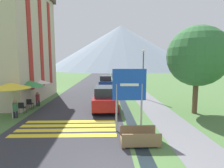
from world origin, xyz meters
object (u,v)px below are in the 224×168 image
at_px(road_sign, 129,91).
at_px(cafe_umbrella_rear_white, 38,81).
at_px(tree_by_path, 197,56).
at_px(person_standing_terrace, 20,99).
at_px(person_seated_near, 38,98).
at_px(hotel_building, 9,36).
at_px(cafe_umbrella_middle_green, 30,83).
at_px(cafe_chair_middle, 30,103).
at_px(parked_car_far, 106,82).
at_px(person_seated_far, 15,108).
at_px(footbridge, 139,138).
at_px(cafe_chair_near_right, 22,107).
at_px(cafe_chair_far_left, 31,100).
at_px(cafe_umbrella_front_yellow, 11,86).
at_px(streetlamp, 143,70).
at_px(parked_car_near, 105,98).

bearing_deg(road_sign, cafe_umbrella_rear_white, 135.49).
bearing_deg(tree_by_path, person_standing_terrace, 177.30).
bearing_deg(road_sign, person_seated_near, 141.17).
bearing_deg(hotel_building, cafe_umbrella_middle_green, -45.69).
distance_m(cafe_chair_middle, cafe_umbrella_rear_white, 3.36).
bearing_deg(parked_car_far, cafe_umbrella_middle_green, -117.68).
bearing_deg(person_seated_far, footbridge, -27.38).
relative_size(hotel_building, cafe_umbrella_middle_green, 5.05).
xyz_separation_m(road_sign, cafe_chair_near_right, (-7.24, 3.33, -1.67)).
xyz_separation_m(road_sign, footbridge, (0.30, -1.48, -1.96)).
bearing_deg(person_standing_terrace, cafe_chair_far_left, 92.90).
bearing_deg(person_seated_far, cafe_umbrella_front_yellow, -135.17).
bearing_deg(streetlamp, person_seated_near, -162.40).
distance_m(hotel_building, footbridge, 15.40).
bearing_deg(tree_by_path, streetlamp, 116.07).
xyz_separation_m(parked_car_near, cafe_chair_near_right, (-5.94, -1.07, -0.40)).
bearing_deg(cafe_umbrella_rear_white, person_standing_terrace, -88.65).
bearing_deg(road_sign, parked_car_far, 94.94).
distance_m(footbridge, cafe_umbrella_rear_white, 12.13).
xyz_separation_m(cafe_chair_middle, person_standing_terrace, (-0.36, -0.69, 0.47)).
bearing_deg(streetlamp, tree_by_path, -63.93).
bearing_deg(parked_car_far, cafe_chair_far_left, -121.63).
distance_m(cafe_umbrella_middle_green, person_standing_terrace, 1.52).
relative_size(parked_car_near, cafe_chair_middle, 5.01).
bearing_deg(parked_car_far, tree_by_path, -62.88).
distance_m(cafe_chair_far_left, person_seated_far, 3.43).
bearing_deg(cafe_umbrella_middle_green, tree_by_path, -7.63).
relative_size(footbridge, parked_car_near, 0.40).
height_order(road_sign, cafe_chair_near_right, road_sign).
distance_m(hotel_building, cafe_umbrella_rear_white, 4.99).
bearing_deg(person_standing_terrace, streetlamp, 25.77).
xyz_separation_m(footbridge, person_seated_far, (-7.53, 3.90, 0.44)).
xyz_separation_m(parked_car_near, streetlamp, (3.80, 4.27, 2.05)).
bearing_deg(cafe_umbrella_middle_green, parked_car_far, 62.32).
height_order(parked_car_far, cafe_chair_middle, parked_car_far).
relative_size(road_sign, parked_car_near, 0.78).
height_order(cafe_chair_far_left, streetlamp, streetlamp).
bearing_deg(cafe_chair_near_right, person_standing_terrace, 124.60).
bearing_deg(hotel_building, person_seated_near, -35.76).
relative_size(cafe_chair_middle, person_standing_terrace, 0.50).
distance_m(cafe_umbrella_front_yellow, tree_by_path, 12.71).
xyz_separation_m(parked_car_near, cafe_umbrella_middle_green, (-5.93, 0.47, 1.11)).
height_order(parked_car_far, tree_by_path, tree_by_path).
distance_m(parked_car_near, person_standing_terrace, 6.30).
distance_m(person_seated_far, person_seated_near, 3.24).
bearing_deg(cafe_chair_middle, person_seated_far, -97.38).
height_order(hotel_building, road_sign, hotel_building).
bearing_deg(cafe_umbrella_front_yellow, person_seated_far, 44.83).
distance_m(person_standing_terrace, person_seated_near, 1.94).
bearing_deg(cafe_umbrella_rear_white, hotel_building, 169.62).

